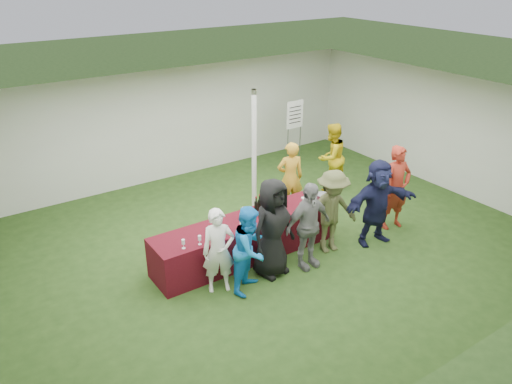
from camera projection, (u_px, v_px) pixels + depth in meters
ground at (267, 242)px, 9.72m from camera, size 60.00×60.00×0.00m
tent at (254, 154)px, 10.30m from camera, size 10.00×10.00×10.00m
serving_table at (247, 238)px, 9.13m from camera, size 3.60×0.80×0.75m
wine_bottles at (270, 202)px, 9.36m from camera, size 0.72×0.11×0.32m
wine_glasses at (228, 228)px, 8.46m from camera, size 2.69×0.15×0.16m
water_bottle at (243, 213)px, 8.97m from camera, size 0.07×0.07×0.23m
bar_towel at (309, 198)px, 9.75m from camera, size 0.25×0.18×0.03m
dump_bucket at (322, 198)px, 9.57m from camera, size 0.25×0.25×0.18m
wine_list_sign at (295, 120)px, 12.62m from camera, size 0.50×0.03×1.80m
staff_pourer at (290, 178)px, 10.57m from camera, size 0.68×0.55×1.59m
staff_back at (331, 157)px, 11.62m from camera, size 0.86×0.71×1.63m
customer_0 at (219, 251)px, 8.04m from camera, size 0.63×0.52×1.47m
customer_1 at (250, 249)px, 8.06m from camera, size 0.92×0.87×1.51m
customer_2 at (272, 228)px, 8.41m from camera, size 0.95×0.70×1.77m
customer_3 at (308, 226)px, 8.64m from camera, size 0.95×0.40×1.62m
customer_4 at (332, 212)px, 9.12m from camera, size 1.12×0.75×1.62m
customer_5 at (377, 202)px, 9.38m from camera, size 1.63×0.71×1.70m
customer_6 at (396, 188)px, 9.93m from camera, size 0.69×0.50×1.74m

